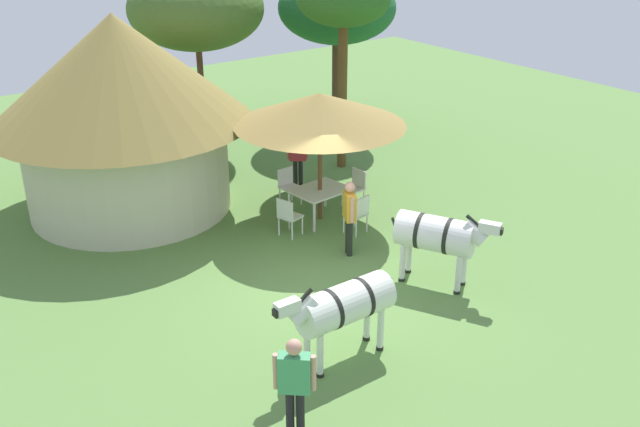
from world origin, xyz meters
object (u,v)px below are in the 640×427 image
(patio_chair_near_lawn, at_px, (359,212))
(zebra_by_umbrella, at_px, (342,306))
(patio_dining_table, at_px, (320,193))
(acacia_tree_right_background, at_px, (196,9))
(acacia_tree_behind_hut, at_px, (337,8))
(patio_chair_east_end, at_px, (288,215))
(guest_behind_table, at_px, (349,212))
(zebra_nearest_camera, at_px, (438,235))
(standing_watcher, at_px, (295,380))
(patio_chair_near_hut, at_px, (356,185))
(patio_chair_west_end, at_px, (288,184))
(thatched_hut, at_px, (121,104))
(shade_umbrella, at_px, (320,109))
(guest_beside_umbrella, at_px, (298,154))
(acacia_tree_left_background, at_px, (344,1))

(patio_chair_near_lawn, height_order, zebra_by_umbrella, zebra_by_umbrella)
(patio_dining_table, bearing_deg, zebra_by_umbrella, -122.62)
(zebra_by_umbrella, relative_size, acacia_tree_right_background, 0.45)
(acacia_tree_behind_hut, bearing_deg, patio_chair_east_end, -135.57)
(guest_behind_table, distance_m, zebra_nearest_camera, 2.05)
(standing_watcher, height_order, acacia_tree_behind_hut, acacia_tree_behind_hut)
(patio_chair_near_hut, bearing_deg, patio_chair_west_end, 45.01)
(thatched_hut, xyz_separation_m, shade_umbrella, (3.27, -3.21, 0.07))
(guest_beside_umbrella, distance_m, acacia_tree_left_background, 4.06)
(patio_chair_east_end, xyz_separation_m, acacia_tree_left_background, (3.65, 2.77, 3.94))
(acacia_tree_left_background, bearing_deg, patio_chair_near_lawn, -122.85)
(patio_dining_table, xyz_separation_m, guest_behind_table, (-0.56, -1.80, 0.33))
(patio_chair_east_end, bearing_deg, acacia_tree_right_background, 151.21)
(patio_dining_table, height_order, acacia_tree_left_background, acacia_tree_left_background)
(guest_behind_table, bearing_deg, shade_umbrella, -171.95)
(guest_beside_umbrella, bearing_deg, patio_dining_table, -74.97)
(thatched_hut, relative_size, patio_chair_near_hut, 6.69)
(thatched_hut, height_order, zebra_nearest_camera, thatched_hut)
(patio_dining_table, distance_m, patio_chair_near_hut, 1.17)
(shade_umbrella, xyz_separation_m, guest_behind_table, (-0.56, -1.80, -1.66))
(patio_chair_west_end, xyz_separation_m, patio_chair_east_end, (-1.01, -1.49, 0.00))
(patio_chair_east_end, height_order, zebra_nearest_camera, zebra_nearest_camera)
(guest_behind_table, distance_m, zebra_by_umbrella, 3.70)
(patio_chair_west_end, relative_size, patio_chair_near_hut, 1.00)
(zebra_nearest_camera, bearing_deg, patio_chair_west_end, -116.17)
(standing_watcher, xyz_separation_m, zebra_by_umbrella, (1.67, 1.10, 0.02))
(patio_chair_west_end, bearing_deg, acacia_tree_right_background, -100.42)
(acacia_tree_right_background, bearing_deg, patio_chair_east_end, -102.39)
(guest_behind_table, xyz_separation_m, zebra_nearest_camera, (0.60, -1.96, 0.06))
(patio_chair_near_lawn, height_order, acacia_tree_right_background, acacia_tree_right_background)
(patio_chair_near_lawn, height_order, patio_chair_near_hut, same)
(patio_chair_near_lawn, xyz_separation_m, patio_chair_near_hut, (0.93, 1.25, 0.00))
(patio_chair_west_end, bearing_deg, guest_behind_table, 75.84)
(patio_chair_near_lawn, distance_m, guest_beside_umbrella, 3.01)
(patio_chair_near_hut, xyz_separation_m, zebra_nearest_camera, (-1.13, -3.86, 0.53))
(thatched_hut, xyz_separation_m, zebra_nearest_camera, (3.30, -6.96, -1.53))
(guest_beside_umbrella, xyz_separation_m, zebra_by_umbrella, (-3.59, -6.44, 0.08))
(patio_dining_table, relative_size, patio_chair_near_lawn, 1.50)
(guest_behind_table, xyz_separation_m, zebra_by_umbrella, (-2.39, -2.82, 0.03))
(patio_chair_east_end, xyz_separation_m, patio_chair_near_lawn, (1.34, -0.81, 0.00))
(patio_chair_west_end, bearing_deg, patio_chair_near_lawn, 92.88)
(guest_beside_umbrella, height_order, acacia_tree_left_background, acacia_tree_left_background)
(patio_chair_near_lawn, xyz_separation_m, zebra_nearest_camera, (-0.19, -2.61, 0.53))
(thatched_hut, distance_m, patio_chair_east_end, 4.62)
(zebra_by_umbrella, bearing_deg, patio_chair_east_end, -22.76)
(patio_chair_near_lawn, xyz_separation_m, acacia_tree_left_background, (2.31, 3.58, 3.94))
(patio_chair_east_end, relative_size, zebra_nearest_camera, 0.46)
(guest_beside_umbrella, distance_m, zebra_nearest_camera, 5.60)
(standing_watcher, bearing_deg, patio_chair_near_hut, 86.01)
(patio_chair_west_end, bearing_deg, acacia_tree_behind_hut, -144.54)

